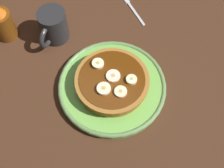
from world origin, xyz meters
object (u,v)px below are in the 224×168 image
banana_slice_3 (104,89)px  banana_slice_4 (98,64)px  syrup_bottle (2,22)px  plate (112,87)px  banana_slice_2 (131,80)px  pancake_stack (111,83)px  coffee_mug (53,26)px  fork (132,7)px  banana_slice_1 (121,92)px  banana_slice_0 (112,76)px

banana_slice_3 → banana_slice_4: bearing=-145.2°
syrup_bottle → banana_slice_4: bearing=85.5°
plate → banana_slice_2: 6.48cm
pancake_stack → syrup_bottle: syrup_bottle is taller
banana_slice_4 → coffee_mug: 17.45cm
fork → banana_slice_1: bearing=15.2°
plate → banana_slice_2: size_ratio=10.30×
coffee_mug → syrup_bottle: bearing=-70.9°
banana_slice_2 → syrup_bottle: 38.22cm
banana_slice_1 → coffee_mug: (-11.68, -24.10, -0.77)cm
banana_slice_2 → banana_slice_4: (-1.07, -9.23, -0.02)cm
pancake_stack → fork: 27.78cm
banana_slice_1 → fork: (-29.58, -8.06, -5.24)cm
coffee_mug → plate: bearing=66.4°
plate → banana_slice_4: size_ratio=9.21×
plate → fork: plate is taller
pancake_stack → coffee_mug: coffee_mug is taller
pancake_stack → fork: (-27.17, -4.74, -3.27)cm
banana_slice_1 → syrup_bottle: syrup_bottle is taller
banana_slice_2 → banana_slice_3: size_ratio=0.79×
pancake_stack → syrup_bottle: 33.92cm
plate → fork: 27.43cm
fork → syrup_bottle: syrup_bottle is taller
pancake_stack → banana_slice_2: (-1.52, 4.55, 2.08)cm
banana_slice_2 → banana_slice_3: bearing=-47.6°
plate → banana_slice_0: bearing=-152.8°
plate → banana_slice_1: size_ratio=8.96×
banana_slice_3 → banana_slice_4: size_ratio=1.14×
banana_slice_3 → syrup_bottle: bearing=-103.8°
plate → fork: bearing=-169.9°
banana_slice_1 → banana_slice_0: bearing=-132.3°
pancake_stack → coffee_mug: size_ratio=1.69×
coffee_mug → banana_slice_0: bearing=67.7°
banana_slice_1 → fork: 31.10cm
banana_slice_3 → syrup_bottle: 33.86cm
banana_slice_3 → pancake_stack: bearing=168.7°
pancake_stack → banana_slice_1: size_ratio=6.07×
banana_slice_2 → fork: bearing=-160.1°
banana_slice_1 → fork: size_ratio=0.29×
banana_slice_1 → banana_slice_2: bearing=162.6°
banana_slice_4 → pancake_stack: bearing=61.1°
plate → coffee_mug: (-9.10, -20.84, 3.61)cm
banana_slice_4 → coffee_mug: (-6.69, -16.10, -0.85)cm
banana_slice_0 → syrup_bottle: size_ratio=0.29×
plate → banana_slice_0: (-0.71, -0.36, 4.31)cm
banana_slice_1 → banana_slice_2: size_ratio=1.15×
plate → coffee_mug: coffee_mug is taller
banana_slice_1 → pancake_stack: bearing=-125.9°
fork → banana_slice_3: bearing=7.7°
banana_slice_4 → coffee_mug: size_ratio=0.27×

